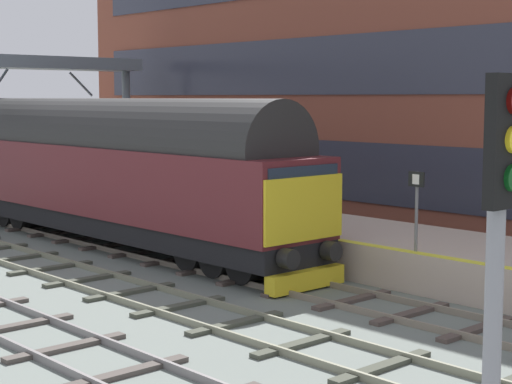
# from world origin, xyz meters

# --- Properties ---
(ground_plane) EXTENTS (140.00, 140.00, 0.00)m
(ground_plane) POSITION_xyz_m (0.00, 0.00, 0.00)
(ground_plane) COLOR slate
(ground_plane) RESTS_ON ground
(track_main) EXTENTS (2.50, 60.00, 0.15)m
(track_main) POSITION_xyz_m (0.00, 0.00, 0.06)
(track_main) COLOR gray
(track_main) RESTS_ON ground
(track_adjacent_west) EXTENTS (2.50, 60.00, 0.15)m
(track_adjacent_west) POSITION_xyz_m (-3.33, 0.00, 0.06)
(track_adjacent_west) COLOR gray
(track_adjacent_west) RESTS_ON ground
(station_platform) EXTENTS (4.00, 44.00, 1.01)m
(station_platform) POSITION_xyz_m (3.60, 0.00, 0.50)
(station_platform) COLOR #BBA999
(station_platform) RESTS_ON ground
(station_building) EXTENTS (5.22, 36.75, 15.14)m
(station_building) POSITION_xyz_m (10.82, 1.42, 7.57)
(station_building) COLOR brown
(station_building) RESTS_ON ground
(diesel_locomotive) EXTENTS (2.74, 17.57, 4.68)m
(diesel_locomotive) POSITION_xyz_m (0.00, 5.99, 2.48)
(diesel_locomotive) COLOR black
(diesel_locomotive) RESTS_ON ground
(signal_post_near) EXTENTS (0.44, 0.22, 4.89)m
(signal_post_near) POSITION_xyz_m (-9.03, -13.41, 3.12)
(signal_post_near) COLOR gray
(signal_post_near) RESTS_ON ground
(platform_number_sign) EXTENTS (0.10, 0.44, 1.93)m
(platform_number_sign) POSITION_xyz_m (1.86, -4.54, 2.29)
(platform_number_sign) COLOR slate
(platform_number_sign) RESTS_ON station_platform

